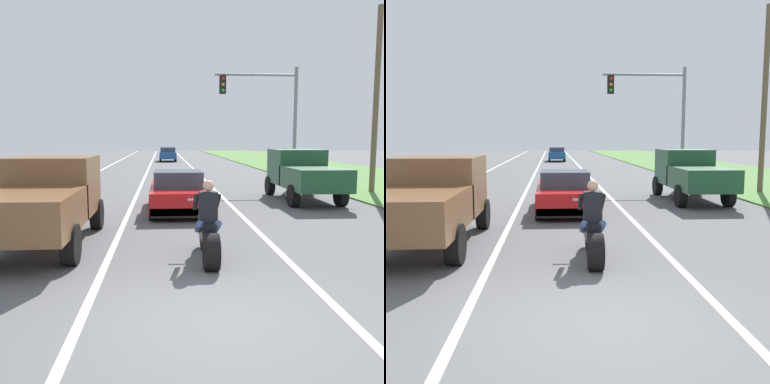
{
  "view_description": "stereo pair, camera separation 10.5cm",
  "coord_description": "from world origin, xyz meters",
  "views": [
    {
      "loc": [
        -0.69,
        -5.27,
        2.42
      ],
      "look_at": [
        0.1,
        6.08,
        1.0
      ],
      "focal_mm": 40.13,
      "sensor_mm": 36.0,
      "label": 1
    },
    {
      "loc": [
        -0.58,
        -5.28,
        2.42
      ],
      "look_at": [
        0.1,
        6.08,
        1.0
      ],
      "focal_mm": 40.13,
      "sensor_mm": 36.0,
      "label": 2
    }
  ],
  "objects": [
    {
      "name": "traffic_light_mast_near",
      "position": [
        4.84,
        16.51,
        3.97
      ],
      "size": [
        4.24,
        0.34,
        6.0
      ],
      "color": "gray",
      "rests_on": "ground"
    },
    {
      "name": "lane_stripe_right_solid",
      "position": [
        1.8,
        20.0,
        0.0
      ],
      "size": [
        0.14,
        120.0,
        0.01
      ],
      "primitive_type": "cube",
      "color": "white",
      "rests_on": "ground"
    },
    {
      "name": "lane_stripe_centre_dashed",
      "position": [
        -1.8,
        20.0,
        0.0
      ],
      "size": [
        0.14,
        120.0,
        0.01
      ],
      "primitive_type": "cube",
      "color": "white",
      "rests_on": "ground"
    },
    {
      "name": "ground_plane",
      "position": [
        0.0,
        0.0,
        0.0
      ],
      "size": [
        160.0,
        160.0,
        0.0
      ],
      "primitive_type": "plane",
      "color": "#565659"
    },
    {
      "name": "grass_verge_right",
      "position": [
        11.92,
        20.0,
        0.03
      ],
      "size": [
        10.0,
        120.0,
        0.06
      ],
      "primitive_type": "cube",
      "color": "#517F3D",
      "rests_on": "ground"
    },
    {
      "name": "distant_car_far_ahead",
      "position": [
        -0.08,
        40.91,
        0.77
      ],
      "size": [
        1.8,
        4.0,
        1.5
      ],
      "color": "#194C8C",
      "rests_on": "ground"
    },
    {
      "name": "motorcycle_with_rider",
      "position": [
        0.2,
        2.98,
        0.59
      ],
      "size": [
        0.7,
        2.21,
        1.62
      ],
      "color": "black",
      "rests_on": "ground"
    },
    {
      "name": "lane_stripe_left_solid",
      "position": [
        -5.4,
        20.0,
        0.0
      ],
      "size": [
        0.14,
        120.0,
        0.01
      ],
      "primitive_type": "cube",
      "color": "white",
      "rests_on": "ground"
    },
    {
      "name": "pickup_truck_right_shoulder_dark_green",
      "position": [
        4.83,
        11.15,
        1.11
      ],
      "size": [
        2.02,
        4.8,
        1.98
      ],
      "color": "#1E4C2D",
      "rests_on": "ground"
    },
    {
      "name": "sports_car_red",
      "position": [
        -0.18,
        8.93,
        0.63
      ],
      "size": [
        1.84,
        4.3,
        1.37
      ],
      "color": "red",
      "rests_on": "ground"
    },
    {
      "name": "pickup_truck_left_lane_brown",
      "position": [
        -3.33,
        4.52,
        1.11
      ],
      "size": [
        2.02,
        4.8,
        1.98
      ],
      "color": "brown",
      "rests_on": "ground"
    },
    {
      "name": "utility_pole_roadside",
      "position": [
        8.67,
        13.19,
        4.04
      ],
      "size": [
        0.24,
        0.24,
        8.08
      ],
      "primitive_type": "cylinder",
      "color": "brown",
      "rests_on": "ground"
    }
  ]
}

